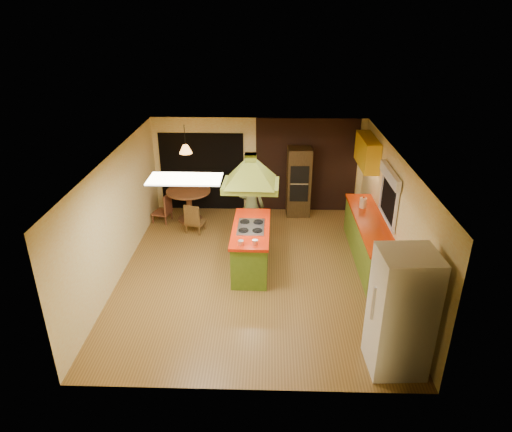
{
  "coord_description": "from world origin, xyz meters",
  "views": [
    {
      "loc": [
        0.28,
        -8.18,
        5.07
      ],
      "look_at": [
        0.02,
        0.27,
        1.15
      ],
      "focal_mm": 32.0,
      "sensor_mm": 36.0,
      "label": 1
    }
  ],
  "objects_px": {
    "man": "(251,206)",
    "refrigerator": "(401,312)",
    "kitchen_island": "(251,247)",
    "dining_table": "(189,199)",
    "wall_oven": "(299,182)",
    "canister_large": "(363,203)"
  },
  "relations": [
    {
      "from": "kitchen_island",
      "to": "dining_table",
      "type": "relative_size",
      "value": 1.7
    },
    {
      "from": "wall_oven",
      "to": "man",
      "type": "bearing_deg",
      "value": -130.85
    },
    {
      "from": "refrigerator",
      "to": "dining_table",
      "type": "xyz_separation_m",
      "value": [
        -3.99,
        5.14,
        -0.4
      ]
    },
    {
      "from": "kitchen_island",
      "to": "refrigerator",
      "type": "distance_m",
      "value": 3.7
    },
    {
      "from": "refrigerator",
      "to": "wall_oven",
      "type": "height_order",
      "value": "refrigerator"
    },
    {
      "from": "kitchen_island",
      "to": "wall_oven",
      "type": "bearing_deg",
      "value": 68.71
    },
    {
      "from": "man",
      "to": "kitchen_island",
      "type": "bearing_deg",
      "value": 102.67
    },
    {
      "from": "wall_oven",
      "to": "kitchen_island",
      "type": "bearing_deg",
      "value": -114.43
    },
    {
      "from": "refrigerator",
      "to": "man",
      "type": "bearing_deg",
      "value": 116.4
    },
    {
      "from": "kitchen_island",
      "to": "canister_large",
      "type": "xyz_separation_m",
      "value": [
        2.48,
        1.13,
        0.56
      ]
    },
    {
      "from": "man",
      "to": "dining_table",
      "type": "xyz_separation_m",
      "value": [
        -1.63,
        1.0,
        -0.25
      ]
    },
    {
      "from": "kitchen_island",
      "to": "canister_large",
      "type": "distance_m",
      "value": 2.78
    },
    {
      "from": "kitchen_island",
      "to": "wall_oven",
      "type": "xyz_separation_m",
      "value": [
        1.13,
        2.77,
        0.43
      ]
    },
    {
      "from": "man",
      "to": "refrigerator",
      "type": "xyz_separation_m",
      "value": [
        2.36,
        -4.14,
        0.15
      ]
    },
    {
      "from": "kitchen_island",
      "to": "dining_table",
      "type": "distance_m",
      "value": 2.85
    },
    {
      "from": "kitchen_island",
      "to": "dining_table",
      "type": "xyz_separation_m",
      "value": [
        -1.68,
        2.3,
        0.11
      ]
    },
    {
      "from": "refrigerator",
      "to": "canister_large",
      "type": "xyz_separation_m",
      "value": [
        0.17,
        3.98,
        0.05
      ]
    },
    {
      "from": "man",
      "to": "refrigerator",
      "type": "bearing_deg",
      "value": 130.16
    },
    {
      "from": "wall_oven",
      "to": "dining_table",
      "type": "relative_size",
      "value": 1.63
    },
    {
      "from": "man",
      "to": "wall_oven",
      "type": "distance_m",
      "value": 1.89
    },
    {
      "from": "man",
      "to": "dining_table",
      "type": "relative_size",
      "value": 1.51
    },
    {
      "from": "refrigerator",
      "to": "wall_oven",
      "type": "distance_m",
      "value": 5.74
    }
  ]
}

